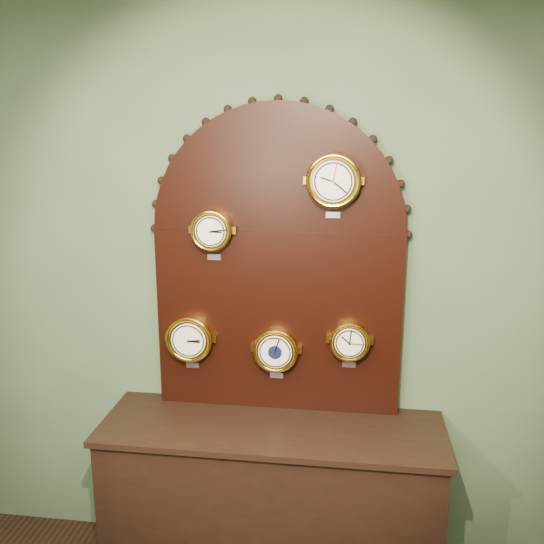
# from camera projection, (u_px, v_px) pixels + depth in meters

# --- Properties ---
(wall_back) EXTENTS (4.00, 0.00, 4.00)m
(wall_back) POSITION_uv_depth(u_px,v_px,m) (279.00, 295.00, 3.03)
(wall_back) COLOR #4B6444
(wall_back) RESTS_ON ground
(shop_counter) EXTENTS (1.60, 0.50, 0.80)m
(shop_counter) POSITION_uv_depth(u_px,v_px,m) (271.00, 505.00, 3.01)
(shop_counter) COLOR black
(shop_counter) RESTS_ON ground_plane
(display_board) EXTENTS (1.26, 0.06, 1.53)m
(display_board) POSITION_uv_depth(u_px,v_px,m) (278.00, 253.00, 2.93)
(display_board) COLOR black
(display_board) RESTS_ON shop_counter
(roman_clock) EXTENTS (0.20, 0.08, 0.25)m
(roman_clock) POSITION_uv_depth(u_px,v_px,m) (212.00, 230.00, 2.88)
(roman_clock) COLOR gold
(roman_clock) RESTS_ON display_board
(arabic_clock) EXTENTS (0.25, 0.08, 0.30)m
(arabic_clock) POSITION_uv_depth(u_px,v_px,m) (334.00, 181.00, 2.74)
(arabic_clock) COLOR gold
(arabic_clock) RESTS_ON display_board
(hygrometer) EXTENTS (0.23, 0.08, 0.28)m
(hygrometer) POSITION_uv_depth(u_px,v_px,m) (190.00, 339.00, 3.03)
(hygrometer) COLOR gold
(hygrometer) RESTS_ON display_board
(barometer) EXTENTS (0.22, 0.08, 0.27)m
(barometer) POSITION_uv_depth(u_px,v_px,m) (276.00, 350.00, 2.98)
(barometer) COLOR gold
(barometer) RESTS_ON display_board
(tide_clock) EXTENTS (0.19, 0.08, 0.24)m
(tide_clock) POSITION_uv_depth(u_px,v_px,m) (350.00, 341.00, 2.92)
(tide_clock) COLOR gold
(tide_clock) RESTS_ON display_board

